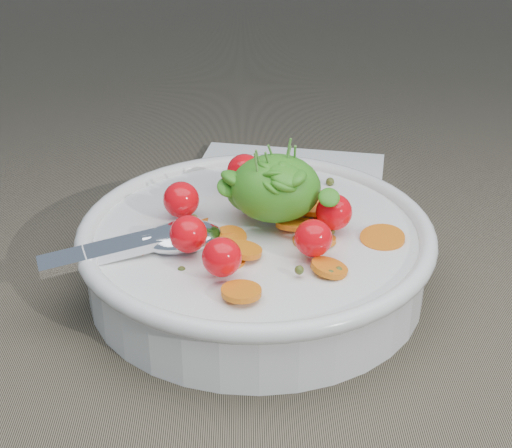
{
  "coord_description": "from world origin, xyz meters",
  "views": [
    {
      "loc": [
        -0.01,
        -0.45,
        0.3
      ],
      "look_at": [
        -0.01,
        0.01,
        0.05
      ],
      "focal_mm": 55.0,
      "sensor_mm": 36.0,
      "label": 1
    }
  ],
  "objects": [
    {
      "name": "bowl",
      "position": [
        -0.01,
        0.01,
        0.03
      ],
      "size": [
        0.26,
        0.24,
        0.1
      ],
      "color": "silver",
      "rests_on": "ground"
    },
    {
      "name": "napkin",
      "position": [
        0.02,
        0.16,
        0.0
      ],
      "size": [
        0.19,
        0.17,
        0.01
      ],
      "primitive_type": "cube",
      "rotation": [
        0.0,
        0.0,
        -0.2
      ],
      "color": "white",
      "rests_on": "ground"
    },
    {
      "name": "ground",
      "position": [
        0.0,
        0.0,
        0.0
      ],
      "size": [
        6.0,
        6.0,
        0.0
      ],
      "primitive_type": "plane",
      "color": "#665C48",
      "rests_on": "ground"
    }
  ]
}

